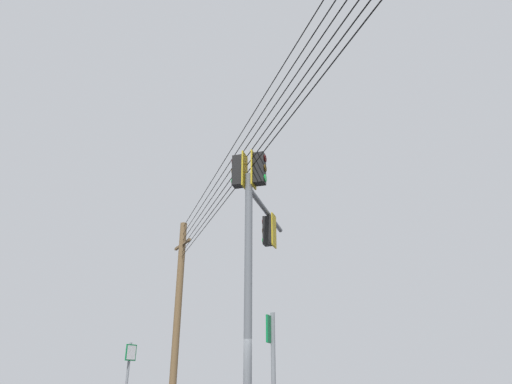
# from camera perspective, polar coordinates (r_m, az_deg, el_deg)

# --- Properties ---
(signal_mast_assembly) EXTENTS (1.29, 3.99, 7.44)m
(signal_mast_assembly) POSITION_cam_1_polar(r_m,az_deg,el_deg) (11.81, -0.19, -5.67)
(signal_mast_assembly) COLOR slate
(signal_mast_assembly) RESTS_ON ground
(utility_pole_wooden) EXTENTS (1.25, 1.77, 9.04)m
(utility_pole_wooden) POSITION_cam_1_polar(r_m,az_deg,el_deg) (21.93, -10.24, -15.09)
(utility_pole_wooden) COLOR brown
(utility_pole_wooden) RESTS_ON ground
(route_sign_primary) EXTENTS (0.18, 0.36, 2.56)m
(route_sign_primary) POSITION_cam_1_polar(r_m,az_deg,el_deg) (13.12, -16.56, -22.59)
(route_sign_primary) COLOR slate
(route_sign_primary) RESTS_ON ground
(route_sign_secondary) EXTENTS (0.13, 0.39, 2.63)m
(route_sign_secondary) POSITION_cam_1_polar(r_m,az_deg,el_deg) (7.15, 2.20, -23.34)
(route_sign_secondary) COLOR slate
(route_sign_secondary) RESTS_ON ground
(overhead_wire_span) EXTENTS (9.86, 22.71, 2.37)m
(overhead_wire_span) POSITION_cam_1_polar(r_m,az_deg,el_deg) (11.35, 0.84, 8.44)
(overhead_wire_span) COLOR black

